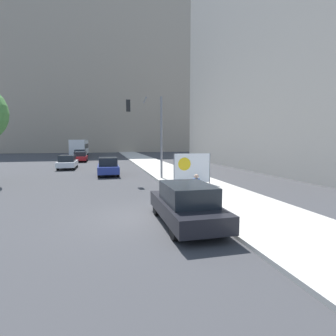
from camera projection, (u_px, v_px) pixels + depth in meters
The scene contains 13 objects.
ground_plane at pixel (148, 218), 10.00m from camera, with size 160.00×160.00×0.00m, color #38383A.
sidewalk_curb at pixel (166, 170), 25.51m from camera, with size 4.19×90.00×0.13m, color #B7B2A8.
building_backdrop_far at pixel (100, 75), 69.65m from camera, with size 52.00×12.00×40.85m.
building_backdrop_right at pixel (283, 47), 27.80m from camera, with size 10.00×32.00×25.82m.
seated_protester at pixel (197, 186), 12.78m from camera, with size 0.92×0.77×1.18m.
protest_banner at pixel (192, 168), 16.84m from camera, with size 2.48×0.06×1.99m.
traffic_light_pole at pixel (150, 124), 19.43m from camera, with size 2.67×2.44×6.07m.
parked_car_curbside at pixel (186, 204), 9.14m from camera, with size 1.75×4.34×1.46m.
car_on_road_nearest at pixel (108, 167), 22.31m from camera, with size 1.72×4.10×1.53m.
car_on_road_midblock at pixel (67, 162), 27.58m from camera, with size 1.76×4.43×1.43m.
car_on_road_distant at pixel (80, 157), 37.03m from camera, with size 1.76×4.71×1.42m.
car_on_road_far_lane at pixel (80, 154), 42.64m from camera, with size 1.85×4.70×1.53m.
city_bus_on_road at pixel (80, 147), 50.33m from camera, with size 2.58×12.16×3.14m.
Camera 1 is at (-1.59, -9.66, 2.93)m, focal length 28.00 mm.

